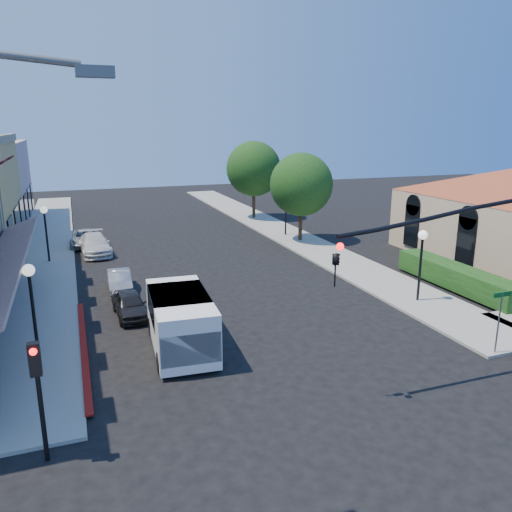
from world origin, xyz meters
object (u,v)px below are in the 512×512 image
object	(u,v)px
street_tree_a	(301,185)
lamppost_right_far	(286,201)
lamppost_left_near	(30,287)
parked_car_b	(120,281)
street_name_sign	(500,313)
parked_car_c	(95,244)
street_tree_b	(254,169)
secondary_signal	(37,380)
lamppost_left_far	(45,220)
white_van	(181,319)
signal_mast_arm	(487,258)
lamppost_right_near	(422,248)
parked_car_d	(85,238)
parked_car_a	(130,305)

from	to	relation	value
street_tree_a	lamppost_right_far	size ratio (longest dim) A/B	1.82
lamppost_left_near	parked_car_b	xyz separation A→B (m)	(3.61, 6.76, -2.20)
street_name_sign	parked_car_c	world-z (taller)	street_name_sign
street_tree_b	lamppost_left_near	xyz separation A→B (m)	(-17.30, -24.00, -1.81)
street_tree_b	secondary_signal	distance (m)	34.97
lamppost_left_far	white_van	distance (m)	16.15
street_name_sign	parked_car_c	size ratio (longest dim) A/B	0.55
signal_mast_arm	lamppost_left_near	size ratio (longest dim) A/B	2.24
lamppost_right_near	parked_car_b	distance (m)	15.16
street_tree_a	lamppost_left_near	distance (m)	22.30
lamppost_right_far	parked_car_d	bearing A→B (deg)	172.25
signal_mast_arm	secondary_signal	size ratio (longest dim) A/B	2.41
lamppost_left_far	parked_car_b	distance (m)	8.38
signal_mast_arm	street_tree_b	bearing A→B (deg)	84.49
signal_mast_arm	white_van	xyz separation A→B (m)	(-9.22, 5.26, -2.83)
street_tree_a	street_name_sign	xyz separation A→B (m)	(-1.30, -19.80, -2.50)
lamppost_left_near	street_tree_a	bearing A→B (deg)	38.98
lamppost_left_far	parked_car_a	distance (m)	11.84
street_tree_a	street_name_sign	size ratio (longest dim) A/B	2.59
white_van	signal_mast_arm	bearing A→B (deg)	-29.71
parked_car_b	lamppost_left_far	bearing A→B (deg)	118.25
street_tree_b	street_name_sign	bearing A→B (deg)	-92.50
secondary_signal	street_name_sign	size ratio (longest dim) A/B	1.33
lamppost_left_far	lamppost_right_near	distance (m)	22.02
white_van	parked_car_b	distance (m)	8.18
lamppost_right_near	street_tree_a	bearing A→B (deg)	88.77
street_tree_b	parked_car_c	xyz separation A→B (m)	(-14.47, -8.70, -3.89)
secondary_signal	parked_car_b	world-z (taller)	secondary_signal
lamppost_left_near	parked_car_c	bearing A→B (deg)	79.51
lamppost_right_near	parked_car_b	size ratio (longest dim) A/B	1.09
street_tree_b	lamppost_right_far	world-z (taller)	street_tree_b
white_van	street_name_sign	bearing A→B (deg)	-22.76
lamppost_right_near	lamppost_right_far	size ratio (longest dim) A/B	1.00
street_tree_b	white_van	world-z (taller)	street_tree_b
secondary_signal	parked_car_d	xyz separation A→B (m)	(1.80, 24.59, -1.75)
signal_mast_arm	lamppost_right_far	world-z (taller)	signal_mast_arm
lamppost_right_far	lamppost_left_far	bearing A→B (deg)	-173.29
white_van	parked_car_c	world-z (taller)	white_van
lamppost_left_far	parked_car_b	bearing A→B (deg)	-63.50
lamppost_left_far	street_tree_a	bearing A→B (deg)	0.00
lamppost_left_near	white_van	bearing A→B (deg)	-13.60
signal_mast_arm	lamppost_right_far	xyz separation A→B (m)	(2.64, 22.50, -1.35)
signal_mast_arm	secondary_signal	world-z (taller)	signal_mast_arm
signal_mast_arm	lamppost_left_far	world-z (taller)	signal_mast_arm
lamppost_left_near	lamppost_left_far	size ratio (longest dim) A/B	1.00
street_tree_a	secondary_signal	bearing A→B (deg)	-129.21
street_name_sign	parked_car_b	size ratio (longest dim) A/B	0.77
street_tree_b	parked_car_a	world-z (taller)	street_tree_b
signal_mast_arm	street_tree_a	bearing A→B (deg)	81.83
lamppost_right_near	lamppost_right_far	xyz separation A→B (m)	(0.00, 16.00, 0.00)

